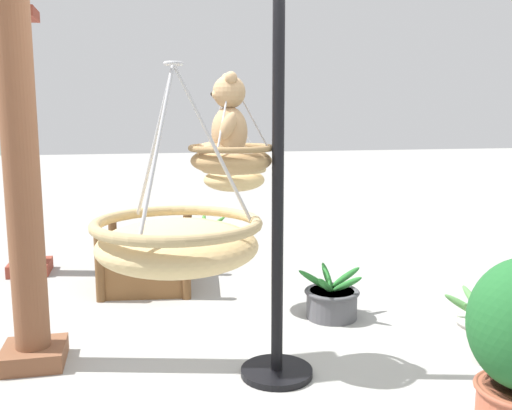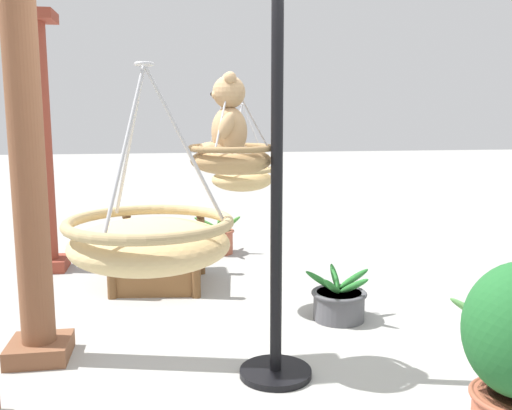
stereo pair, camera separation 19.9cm
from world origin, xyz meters
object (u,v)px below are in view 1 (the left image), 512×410
Objects in this scene: greenhouse_pillar_right at (22,150)px; potted_plant_trailing_ivy at (203,239)px; teddy_bear at (227,121)px; wooden_planter_box at (147,260)px; hanging_basket_right_low at (234,178)px; hanging_basket_with_teddy at (231,158)px; hanging_basket_left_high at (178,241)px; greenhouse_pillar_far_back at (21,155)px; potted_plant_small_succulent at (332,300)px; potted_plant_tall_leafy at (484,332)px; display_pole_central at (278,246)px.

potted_plant_trailing_ivy is (0.40, -1.80, -1.06)m from greenhouse_pillar_right.
wooden_planter_box is (1.82, 0.45, -1.28)m from teddy_bear.
wooden_planter_box is at bearing 13.78° from teddy_bear.
greenhouse_pillar_right reaches higher than potted_plant_trailing_ivy.
teddy_bear reaches higher than wooden_planter_box.
teddy_bear is 0.72× the size of hanging_basket_right_low.
hanging_basket_with_teddy is 0.87× the size of hanging_basket_left_high.
greenhouse_pillar_far_back reaches higher than potted_plant_trailing_ivy.
greenhouse_pillar_far_back is 3.18m from potted_plant_trailing_ivy.
hanging_basket_with_teddy is 1.08m from hanging_basket_right_low.
hanging_basket_left_high reaches higher than potted_plant_small_succulent.
hanging_basket_left_high reaches higher than hanging_basket_right_low.
potted_plant_small_succulent is (0.71, -0.94, -1.39)m from teddy_bear.
potted_plant_small_succulent is 2.35m from potted_plant_trailing_ivy.
greenhouse_pillar_far_back is (0.33, 1.20, -0.20)m from teddy_bear.
teddy_bear is 3.01m from greenhouse_pillar_right.
greenhouse_pillar_far_back reaches higher than hanging_basket_with_teddy.
potted_plant_trailing_ivy is (2.94, -0.21, -1.36)m from teddy_bear.
greenhouse_pillar_far_back is at bearing 99.95° from potted_plant_small_succulent.
hanging_basket_right_low is 1.24× the size of potted_plant_small_succulent.
hanging_basket_left_high reaches higher than potted_plant_trailing_ivy.
wooden_planter_box is 1.78m from potted_plant_small_succulent.
teddy_bear is at bearing -15.56° from hanging_basket_left_high.
hanging_basket_left_high is at bearing 165.78° from hanging_basket_right_low.
hanging_basket_left_high reaches higher than potted_plant_tall_leafy.
hanging_basket_right_low is 1.22m from potted_plant_small_succulent.
hanging_basket_with_teddy is 1.27m from greenhouse_pillar_far_back.
potted_plant_small_succulent is (-1.83, -2.53, -1.09)m from greenhouse_pillar_right.
hanging_basket_right_low is 2.10m from potted_plant_tall_leafy.
potted_plant_tall_leafy is at bearing -57.89° from hanging_basket_left_high.
potted_plant_trailing_ivy is at bearing 25.12° from potted_plant_tall_leafy.
greenhouse_pillar_right is at bearing 32.04° from teddy_bear.
greenhouse_pillar_right reaches higher than hanging_basket_with_teddy.
teddy_bear is 0.88× the size of potted_plant_trailing_ivy.
potted_plant_tall_leafy is at bearing -140.33° from potted_plant_small_succulent.
display_pole_central is 1.54m from potted_plant_tall_leafy.
greenhouse_pillar_right is (2.69, 1.86, 0.42)m from display_pole_central.
potted_plant_trailing_ivy is (2.94, -0.18, -1.15)m from hanging_basket_with_teddy.
teddy_bear is 0.18× the size of greenhouse_pillar_far_back.
display_pole_central is 2.81× the size of wooden_planter_box.
wooden_planter_box is 1.66× the size of potted_plant_small_succulent.
potted_plant_tall_leafy reaches higher than potted_plant_small_succulent.
greenhouse_pillar_far_back is at bearing 153.01° from wooden_planter_box.
greenhouse_pillar_right is 1.67m from wooden_planter_box.
display_pole_central is at bearing -118.74° from teddy_bear.
hanging_basket_left_high is 1.99m from greenhouse_pillar_far_back.
hanging_basket_left_high is 2.60m from hanging_basket_right_low.
display_pole_central is 3.30m from greenhouse_pillar_right.
hanging_basket_right_low is at bearing -14.22° from hanging_basket_left_high.
hanging_basket_right_low is at bearing -11.02° from hanging_basket_with_teddy.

